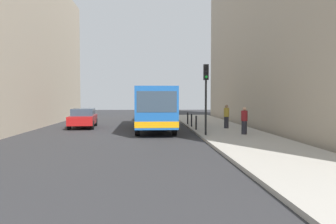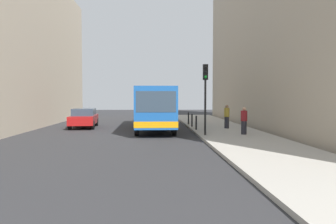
{
  "view_description": "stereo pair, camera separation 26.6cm",
  "coord_description": "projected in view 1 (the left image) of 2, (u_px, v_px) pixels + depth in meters",
  "views": [
    {
      "loc": [
        0.19,
        -20.09,
        2.37
      ],
      "look_at": [
        1.54,
        1.64,
        1.36
      ],
      "focal_mm": 34.76,
      "sensor_mm": 36.0,
      "label": 1
    },
    {
      "loc": [
        0.45,
        -20.1,
        2.37
      ],
      "look_at": [
        1.54,
        1.64,
        1.36
      ],
      "focal_mm": 34.76,
      "sensor_mm": 36.0,
      "label": 2
    }
  ],
  "objects": [
    {
      "name": "bollard_near",
      "position": [
        196.0,
        123.0,
        21.99
      ],
      "size": [
        0.11,
        0.11,
        0.95
      ],
      "primitive_type": "cylinder",
      "color": "black",
      "rests_on": "sidewalk"
    },
    {
      "name": "pedestrian_near_signal",
      "position": [
        244.0,
        121.0,
        19.3
      ],
      "size": [
        0.38,
        0.38,
        1.63
      ],
      "rotation": [
        0.0,
        0.0,
        0.21
      ],
      "color": "#26262D",
      "rests_on": "sidewalk"
    },
    {
      "name": "building_right",
      "position": [
        298.0,
        11.0,
        24.42
      ],
      "size": [
        7.0,
        32.0,
        17.65
      ],
      "primitive_type": "cube",
      "color": "#B2A38C",
      "rests_on": "ground"
    },
    {
      "name": "traffic_light",
      "position": [
        206.0,
        86.0,
        18.8
      ],
      "size": [
        0.28,
        0.33,
        4.1
      ],
      "color": "black",
      "rests_on": "sidewalk"
    },
    {
      "name": "ground_plane",
      "position": [
        145.0,
        135.0,
        20.13
      ],
      "size": [
        80.0,
        80.0,
        0.0
      ],
      "primitive_type": "plane",
      "color": "#2D2D30"
    },
    {
      "name": "pedestrian_mid_sidewalk",
      "position": [
        226.0,
        117.0,
        23.06
      ],
      "size": [
        0.38,
        0.38,
        1.67
      ],
      "rotation": [
        0.0,
        0.0,
        3.82
      ],
      "color": "#26262D",
      "rests_on": "sidewalk"
    },
    {
      "name": "bollard_far",
      "position": [
        188.0,
        118.0,
        26.62
      ],
      "size": [
        0.11,
        0.11,
        0.95
      ],
      "primitive_type": "cylinder",
      "color": "black",
      "rests_on": "sidewalk"
    },
    {
      "name": "bollard_mid",
      "position": [
        192.0,
        120.0,
        24.31
      ],
      "size": [
        0.11,
        0.11,
        0.95
      ],
      "primitive_type": "cylinder",
      "color": "black",
      "rests_on": "sidewalk"
    },
    {
      "name": "car_beside_bus",
      "position": [
        83.0,
        118.0,
        24.96
      ],
      "size": [
        2.13,
        4.52,
        1.48
      ],
      "rotation": [
        0.0,
        0.0,
        3.22
      ],
      "color": "maroon",
      "rests_on": "ground"
    },
    {
      "name": "sidewalk",
      "position": [
        231.0,
        133.0,
        20.46
      ],
      "size": [
        4.4,
        40.0,
        0.15
      ],
      "primitive_type": "cube",
      "color": "#ADA89E",
      "rests_on": "ground"
    },
    {
      "name": "bus",
      "position": [
        154.0,
        106.0,
        23.82
      ],
      "size": [
        2.65,
        11.05,
        3.0
      ],
      "rotation": [
        0.0,
        0.0,
        3.15
      ],
      "color": "#19519E",
      "rests_on": "ground"
    }
  ]
}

